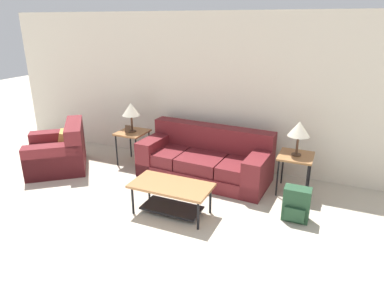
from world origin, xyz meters
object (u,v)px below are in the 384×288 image
coffee_table (171,192)px  side_table_right (296,159)px  couch (205,160)px  armchair (59,152)px  table_lamp_right (299,129)px  backpack (296,204)px  side_table_left (133,135)px  table_lamp_left (131,110)px

coffee_table → side_table_right: size_ratio=1.78×
couch → armchair: size_ratio=1.53×
table_lamp_right → backpack: size_ratio=1.13×
coffee_table → side_table_left: side_table_left is taller
side_table_left → backpack: side_table_left is taller
coffee_table → table_lamp_left: 2.03m
table_lamp_left → table_lamp_right: size_ratio=1.00×
side_table_right → backpack: side_table_right is taller
side_table_right → side_table_left: bearing=180.0°
side_table_right → table_lamp_right: size_ratio=1.16×
coffee_table → side_table_right: bearing=42.5°
armchair → side_table_left: 1.29m
couch → side_table_right: 1.43m
coffee_table → side_table_right: side_table_right is taller
couch → backpack: couch is taller
side_table_right → backpack: 0.85m
table_lamp_left → table_lamp_right: same height
coffee_table → side_table_left: bearing=137.9°
backpack → table_lamp_left: bearing=165.3°
table_lamp_right → couch: bearing=-178.3°
coffee_table → table_lamp_right: bearing=42.5°
backpack → table_lamp_right: bearing=100.5°
side_table_left → armchair: bearing=-146.1°
couch → armchair: bearing=-164.9°
couch → table_lamp_left: size_ratio=4.18×
couch → backpack: bearing=-25.4°
couch → coffee_table: couch is taller
couch → armchair: 2.56m
table_lamp_left → table_lamp_right: 2.82m
couch → coffee_table: 1.24m
table_lamp_left → armchair: bearing=-146.1°
side_table_left → side_table_right: 2.82m
armchair → side_table_left: armchair is taller
couch → table_lamp_left: table_lamp_left is taller
table_lamp_right → coffee_table: bearing=-137.5°
table_lamp_left → backpack: bearing=-14.7°
couch → table_lamp_right: bearing=1.7°
side_table_left → coffee_table: bearing=-42.1°
coffee_table → side_table_left: (-1.42, 1.28, 0.21)m
coffee_table → table_lamp_right: (1.40, 1.28, 0.67)m
couch → side_table_right: size_ratio=3.59×
table_lamp_left → coffee_table: bearing=-42.1°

